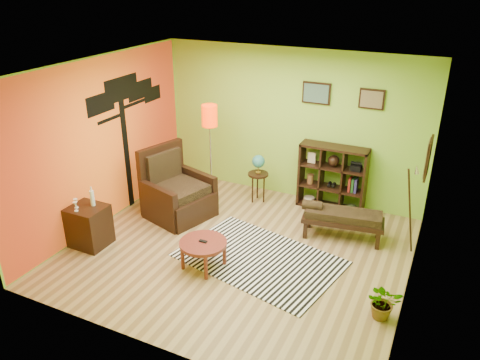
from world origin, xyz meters
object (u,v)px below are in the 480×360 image
at_px(armchair, 176,195).
at_px(bench, 341,217).
at_px(side_cabinet, 89,226).
at_px(globe_table, 258,167).
at_px(potted_plant, 383,305).
at_px(floor_lamp, 210,125).
at_px(cube_shelf, 333,178).
at_px(coffee_table, 203,245).

relative_size(armchair, bench, 0.93).
distance_m(side_cabinet, globe_table, 3.14).
bearing_deg(potted_plant, side_cabinet, -177.07).
bearing_deg(bench, side_cabinet, -151.62).
distance_m(armchair, bench, 2.87).
height_order(floor_lamp, globe_table, floor_lamp).
height_order(armchair, potted_plant, armchair).
relative_size(floor_lamp, cube_shelf, 1.56).
height_order(armchair, floor_lamp, floor_lamp).
bearing_deg(coffee_table, floor_lamp, 115.38).
height_order(side_cabinet, floor_lamp, floor_lamp).
relative_size(globe_table, bench, 0.69).
relative_size(bench, potted_plant, 2.85).
bearing_deg(globe_table, floor_lamp, -152.19).
bearing_deg(side_cabinet, bench, 28.38).
bearing_deg(coffee_table, globe_table, 93.42).
bearing_deg(cube_shelf, bench, -66.89).
height_order(side_cabinet, globe_table, side_cabinet).
relative_size(armchair, potted_plant, 2.65).
bearing_deg(floor_lamp, cube_shelf, 19.00).
height_order(coffee_table, side_cabinet, side_cabinet).
bearing_deg(floor_lamp, bench, -5.44).
bearing_deg(floor_lamp, armchair, -115.38).
height_order(globe_table, bench, globe_table).
bearing_deg(side_cabinet, armchair, 64.44).
xyz_separation_m(armchair, bench, (2.83, 0.46, 0.01)).
relative_size(floor_lamp, potted_plant, 3.98).
xyz_separation_m(globe_table, bench, (1.73, -0.64, -0.32)).
distance_m(coffee_table, side_cabinet, 1.94).
height_order(coffee_table, globe_table, globe_table).
height_order(armchair, cube_shelf, armchair).
xyz_separation_m(coffee_table, side_cabinet, (-1.93, -0.23, -0.03)).
height_order(armchair, bench, armchair).
bearing_deg(floor_lamp, globe_table, 27.81).
height_order(coffee_table, bench, bench).
bearing_deg(floor_lamp, potted_plant, -28.79).
distance_m(floor_lamp, bench, 2.76).
distance_m(bench, potted_plant, 1.95).
distance_m(globe_table, bench, 1.87).
height_order(floor_lamp, potted_plant, floor_lamp).
xyz_separation_m(side_cabinet, bench, (3.52, 1.90, 0.05)).
relative_size(coffee_table, floor_lamp, 0.37).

